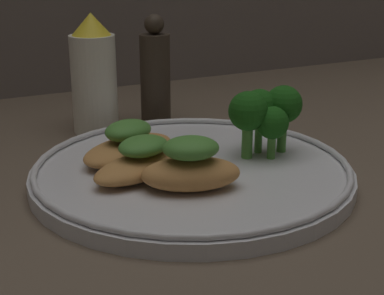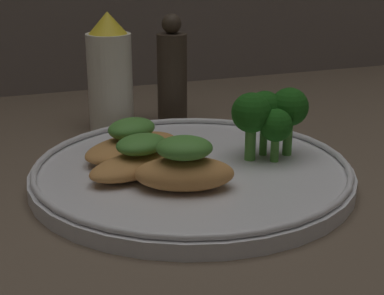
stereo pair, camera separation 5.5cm
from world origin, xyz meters
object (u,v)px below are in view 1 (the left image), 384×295
at_px(plate, 192,171).
at_px(broccoli_bunch, 266,112).
at_px(sauce_bottle, 94,76).
at_px(pepper_grinder, 155,75).

distance_m(plate, broccoli_bunch, 0.09).
xyz_separation_m(sauce_bottle, pepper_grinder, (0.08, 0.00, -0.01)).
height_order(sauce_bottle, pepper_grinder, sauce_bottle).
bearing_deg(plate, sauce_bottle, 99.37).
height_order(broccoli_bunch, sauce_bottle, sauce_bottle).
relative_size(broccoli_bunch, pepper_grinder, 0.59).
bearing_deg(broccoli_bunch, plate, 179.18).
distance_m(sauce_bottle, pepper_grinder, 0.08).
bearing_deg(sauce_bottle, broccoli_bunch, -60.05).
bearing_deg(plate, broccoli_bunch, -0.82).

